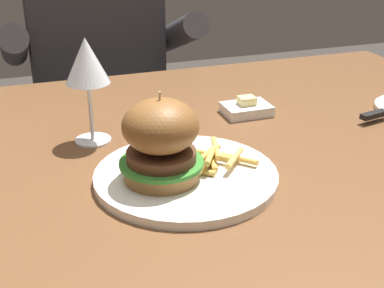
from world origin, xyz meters
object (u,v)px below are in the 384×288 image
(butter_dish, at_px, (246,109))
(diner_person, at_px, (100,106))
(main_plate, at_px, (186,176))
(wine_glass, at_px, (87,64))
(burger_sandwich, at_px, (161,140))

(butter_dish, height_order, diner_person, diner_person)
(main_plate, distance_m, wine_glass, 0.25)
(burger_sandwich, xyz_separation_m, wine_glass, (-0.07, 0.20, 0.06))
(butter_dish, xyz_separation_m, diner_person, (-0.19, 0.61, -0.19))
(wine_glass, bearing_deg, main_plate, -60.36)
(main_plate, relative_size, burger_sandwich, 2.08)
(wine_glass, bearing_deg, butter_dish, 5.77)
(burger_sandwich, bearing_deg, butter_dish, 43.60)
(main_plate, relative_size, butter_dish, 3.04)
(butter_dish, bearing_deg, diner_person, 107.29)
(main_plate, height_order, burger_sandwich, burger_sandwich)
(wine_glass, bearing_deg, burger_sandwich, -70.65)
(butter_dish, bearing_deg, main_plate, -132.06)
(main_plate, distance_m, burger_sandwich, 0.08)
(main_plate, height_order, butter_dish, butter_dish)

